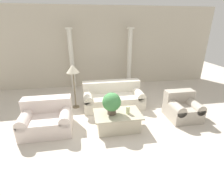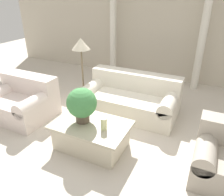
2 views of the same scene
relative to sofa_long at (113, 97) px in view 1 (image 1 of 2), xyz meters
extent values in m
plane|color=beige|center=(-0.14, -1.02, -0.32)|extent=(16.00, 16.00, 0.00)
cube|color=beige|center=(-0.14, 2.26, 1.28)|extent=(10.00, 0.06, 3.20)
cube|color=beige|center=(0.00, -0.07, -0.11)|extent=(1.91, 0.98, 0.42)
cube|color=beige|center=(0.00, 0.25, 0.28)|extent=(1.91, 0.34, 0.37)
cylinder|color=beige|center=(-0.82, -0.07, 0.12)|extent=(0.28, 0.98, 0.28)
cylinder|color=beige|center=(0.82, -0.07, 0.12)|extent=(0.28, 0.98, 0.28)
cube|color=silver|center=(-1.91, -1.15, -0.11)|extent=(1.24, 0.98, 0.42)
cube|color=silver|center=(-1.91, -0.83, 0.28)|extent=(1.24, 0.34, 0.37)
cylinder|color=silver|center=(-2.39, -1.15, 0.12)|extent=(0.28, 0.98, 0.28)
cylinder|color=silver|center=(-1.44, -1.15, 0.12)|extent=(0.28, 0.98, 0.28)
cube|color=beige|center=(-0.13, -1.38, -0.12)|extent=(1.05, 0.69, 0.40)
cube|color=#B3A98F|center=(-0.13, -1.38, 0.10)|extent=(1.20, 0.78, 0.04)
cylinder|color=brown|center=(-0.28, -1.37, 0.19)|extent=(0.22, 0.22, 0.13)
sphere|color=#428447|center=(-0.28, -1.37, 0.45)|extent=(0.47, 0.47, 0.47)
cylinder|color=beige|center=(0.13, -1.43, 0.22)|extent=(0.09, 0.09, 0.19)
cylinder|color=brown|center=(-1.22, 0.09, -0.30)|extent=(0.22, 0.22, 0.03)
cylinder|color=brown|center=(-1.22, 0.09, 0.28)|extent=(0.04, 0.04, 1.14)
cone|color=beige|center=(-1.22, 0.09, 0.97)|extent=(0.40, 0.40, 0.24)
cylinder|color=silver|center=(-1.31, 1.87, 0.85)|extent=(0.18, 0.18, 2.35)
cube|color=silver|center=(-1.31, 1.87, 2.06)|extent=(0.25, 0.25, 0.06)
cylinder|color=silver|center=(1.05, 1.87, 0.85)|extent=(0.18, 0.18, 2.35)
cube|color=silver|center=(1.05, 1.87, 2.06)|extent=(0.25, 0.25, 0.06)
cube|color=#ADA393|center=(1.83, -1.18, -0.11)|extent=(0.85, 0.87, 0.41)
cube|color=#ADA393|center=(1.83, -0.90, 0.26)|extent=(0.85, 0.30, 0.34)
cylinder|color=#ADA393|center=(1.54, -1.18, 0.10)|extent=(0.28, 0.87, 0.28)
cylinder|color=#ADA393|center=(2.11, -1.18, 0.10)|extent=(0.28, 0.87, 0.28)
camera|label=1|loc=(-0.97, -5.22, 2.25)|focal=28.00mm
camera|label=2|loc=(1.42, -3.82, 1.98)|focal=35.00mm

